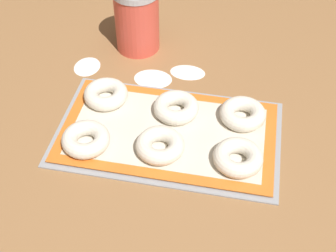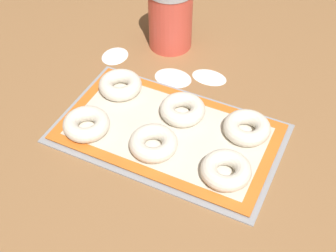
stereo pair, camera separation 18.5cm
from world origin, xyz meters
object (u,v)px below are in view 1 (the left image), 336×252
object	(u,v)px
bagel_back_center	(176,107)
bagel_back_right	(243,114)
bagel_front_right	(238,157)
flour_canister	(137,18)
bagel_front_center	(160,145)
baking_tray	(168,134)
bagel_back_left	(106,94)
bagel_front_left	(86,139)

from	to	relation	value
bagel_back_center	bagel_back_right	bearing A→B (deg)	3.14
bagel_front_right	flour_canister	world-z (taller)	flour_canister
bagel_front_center	bagel_back_right	xyz separation A→B (m)	(0.16, 0.13, 0.00)
baking_tray	bagel_back_right	bearing A→B (deg)	24.02
bagel_front_center	bagel_front_right	size ratio (longest dim) A/B	1.00
flour_canister	bagel_back_left	bearing A→B (deg)	-94.79
bagel_front_right	bagel_front_center	bearing A→B (deg)	179.20
bagel_front_center	bagel_back_left	distance (m)	0.21
baking_tray	bagel_front_left	size ratio (longest dim) A/B	4.76
bagel_front_left	bagel_front_center	bearing A→B (deg)	4.92
bagel_front_right	bagel_back_center	bearing A→B (deg)	141.13
bagel_front_center	baking_tray	bearing A→B (deg)	84.65
baking_tray	bagel_back_left	bearing A→B (deg)	155.44
bagel_front_left	bagel_front_right	xyz separation A→B (m)	(0.32, 0.01, 0.00)
bagel_front_right	bagel_back_right	size ratio (longest dim) A/B	1.00
bagel_front_right	flour_canister	distance (m)	0.49
bagel_front_left	bagel_back_right	size ratio (longest dim) A/B	1.00
bagel_front_center	bagel_front_right	distance (m)	0.17
bagel_front_right	bagel_back_left	world-z (taller)	same
bagel_back_center	flour_canister	distance (m)	0.30
bagel_front_left	bagel_front_right	bearing A→B (deg)	2.02
bagel_front_center	bagel_back_right	distance (m)	0.21
bagel_front_right	bagel_front_left	bearing A→B (deg)	-177.98
bagel_front_left	bagel_back_right	world-z (taller)	same
baking_tray	flour_canister	xyz separation A→B (m)	(-0.14, 0.31, 0.09)
bagel_back_left	flour_canister	size ratio (longest dim) A/B	0.59
bagel_back_center	bagel_back_right	distance (m)	0.15
bagel_back_center	bagel_back_right	world-z (taller)	same
bagel_front_left	baking_tray	bearing A→B (deg)	23.91
bagel_back_left	bagel_back_center	distance (m)	0.17
bagel_front_center	flour_canister	xyz separation A→B (m)	(-0.14, 0.37, 0.06)
bagel_back_center	baking_tray	bearing A→B (deg)	-95.19
bagel_front_right	bagel_back_left	bearing A→B (deg)	157.08
bagel_back_right	bagel_back_center	bearing A→B (deg)	-176.86
bagel_back_left	bagel_front_right	bearing A→B (deg)	-22.92
bagel_front_left	bagel_back_center	bearing A→B (deg)	38.39
bagel_front_left	bagel_back_left	size ratio (longest dim) A/B	1.00
bagel_front_left	bagel_back_left	distance (m)	0.15
bagel_front_center	bagel_back_center	distance (m)	0.12
bagel_back_center	bagel_front_left	bearing A→B (deg)	-141.61
bagel_back_left	flour_canister	xyz separation A→B (m)	(0.02, 0.24, 0.06)
bagel_back_center	flour_canister	xyz separation A→B (m)	(-0.15, 0.25, 0.06)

